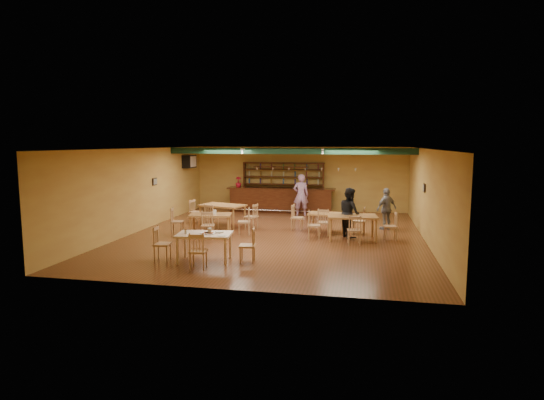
% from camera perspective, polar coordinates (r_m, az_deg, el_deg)
% --- Properties ---
extents(floor, '(12.00, 12.00, 0.00)m').
position_cam_1_polar(floor, '(15.81, 0.43, -4.43)').
color(floor, '#573419').
rests_on(floor, ground).
extents(ceiling_beam, '(10.00, 0.30, 0.25)m').
position_cam_1_polar(ceiling_beam, '(18.24, 2.12, 6.21)').
color(ceiling_beam, black).
rests_on(ceiling_beam, ceiling).
extents(track_rail_left, '(0.05, 2.50, 0.05)m').
position_cam_1_polar(track_rail_left, '(19.20, -2.93, 6.46)').
color(track_rail_left, white).
rests_on(track_rail_left, ceiling).
extents(track_rail_right, '(0.05, 2.50, 0.05)m').
position_cam_1_polar(track_rail_right, '(18.67, 6.69, 6.40)').
color(track_rail_right, white).
rests_on(track_rail_right, ceiling).
extents(ac_unit, '(0.34, 0.70, 0.48)m').
position_cam_1_polar(ac_unit, '(20.91, -10.39, 4.80)').
color(ac_unit, white).
rests_on(ac_unit, wall_left).
extents(picture_left, '(0.04, 0.34, 0.28)m').
position_cam_1_polar(picture_left, '(18.09, -14.60, 2.26)').
color(picture_left, black).
rests_on(picture_left, wall_left).
extents(picture_right, '(0.04, 0.34, 0.28)m').
position_cam_1_polar(picture_right, '(15.90, 18.67, 1.45)').
color(picture_right, black).
rests_on(picture_right, wall_right).
extents(bar_counter, '(4.96, 0.85, 1.13)m').
position_cam_1_polar(bar_counter, '(20.85, 1.14, -0.01)').
color(bar_counter, '#34130A').
rests_on(bar_counter, ground).
extents(back_bar_hutch, '(3.84, 0.40, 2.28)m').
position_cam_1_polar(back_bar_hutch, '(21.40, 1.44, 1.73)').
color(back_bar_hutch, '#34130A').
rests_on(back_bar_hutch, ground).
extents(poinsettia, '(0.35, 0.35, 0.49)m').
position_cam_1_polar(poinsettia, '(21.22, -4.27, 2.30)').
color(poinsettia, '#B31024').
rests_on(poinsettia, bar_counter).
extents(dining_table_a, '(1.86, 1.40, 0.83)m').
position_cam_1_polar(dining_table_a, '(17.56, -6.25, -1.92)').
color(dining_table_a, '#AC733D').
rests_on(dining_table_a, ground).
extents(dining_table_b, '(1.44, 0.96, 0.68)m').
position_cam_1_polar(dining_table_b, '(16.44, 7.03, -2.83)').
color(dining_table_b, '#AC733D').
rests_on(dining_table_b, ground).
extents(dining_table_c, '(1.59, 1.14, 0.72)m').
position_cam_1_polar(dining_table_c, '(15.98, -7.75, -3.05)').
color(dining_table_c, '#AC733D').
rests_on(dining_table_c, ground).
extents(dining_table_d, '(1.72, 1.15, 0.81)m').
position_cam_1_polar(dining_table_d, '(15.26, 10.06, -3.42)').
color(dining_table_d, '#AC733D').
rests_on(dining_table_d, ground).
extents(near_table, '(1.54, 1.09, 0.77)m').
position_cam_1_polar(near_table, '(12.42, -8.51, -5.93)').
color(near_table, beige).
rests_on(near_table, ground).
extents(pizza_tray, '(0.48, 0.48, 0.01)m').
position_cam_1_polar(pizza_tray, '(12.31, -8.09, -4.18)').
color(pizza_tray, silver).
rests_on(pizza_tray, near_table).
extents(parmesan_shaker, '(0.08, 0.08, 0.11)m').
position_cam_1_polar(parmesan_shaker, '(12.36, -10.81, -3.97)').
color(parmesan_shaker, '#EAE5C6').
rests_on(parmesan_shaker, near_table).
extents(napkin_stack, '(0.25, 0.23, 0.03)m').
position_cam_1_polar(napkin_stack, '(12.42, -6.65, -4.02)').
color(napkin_stack, white).
rests_on(napkin_stack, near_table).
extents(pizza_server, '(0.33, 0.15, 0.00)m').
position_cam_1_polar(pizza_server, '(12.30, -7.33, -4.12)').
color(pizza_server, silver).
rests_on(pizza_server, pizza_tray).
extents(side_plate, '(0.25, 0.25, 0.01)m').
position_cam_1_polar(side_plate, '(11.97, -6.32, -4.48)').
color(side_plate, white).
rests_on(side_plate, near_table).
extents(patron_bar, '(0.74, 0.56, 1.84)m').
position_cam_1_polar(patron_bar, '(19.84, 3.67, 0.63)').
color(patron_bar, '#9E51B0').
rests_on(patron_bar, ground).
extents(patron_right_a, '(0.93, 1.02, 1.70)m').
position_cam_1_polar(patron_right_a, '(15.53, 9.77, -1.57)').
color(patron_right_a, black).
rests_on(patron_right_a, ground).
extents(patron_right_b, '(0.93, 0.88, 1.55)m').
position_cam_1_polar(patron_right_b, '(17.19, 14.25, -1.09)').
color(patron_right_b, slate).
rests_on(patron_right_b, ground).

